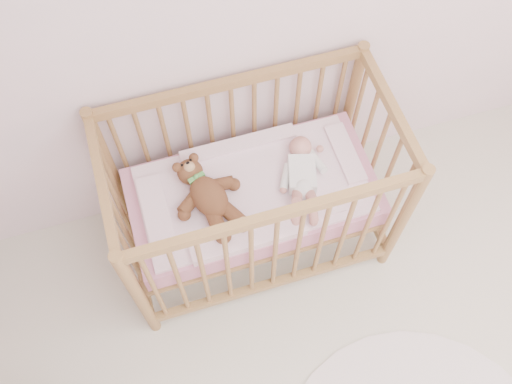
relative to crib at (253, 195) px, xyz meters
name	(u,v)px	position (x,y,z in m)	size (l,w,h in m)	color
crib	(253,195)	(0.00, 0.00, 0.00)	(1.36, 0.76, 1.00)	#A38245
mattress	(253,196)	(0.00, 0.00, -0.01)	(1.22, 0.62, 0.13)	pink
blanket	(253,189)	(0.00, 0.00, 0.06)	(1.10, 0.58, 0.06)	#F5A9C6
baby	(302,172)	(0.24, -0.02, 0.14)	(0.24, 0.50, 0.12)	white
teddy_bear	(209,196)	(-0.22, -0.02, 0.15)	(0.35, 0.50, 0.14)	brown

